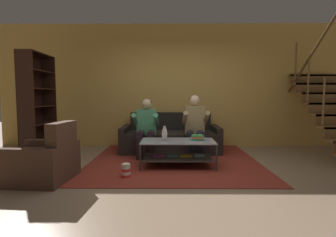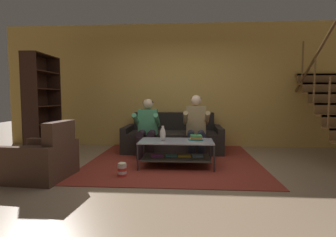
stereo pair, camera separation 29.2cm
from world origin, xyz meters
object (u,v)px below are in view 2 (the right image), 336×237
vase (163,134)px  person_seated_right (196,124)px  person_seated_left (147,125)px  bookshelf (40,112)px  couch (173,138)px  book_stack (196,138)px  coffee_table (176,150)px  popcorn_tub (122,169)px  armchair (41,160)px

vase → person_seated_right: bearing=52.5°
person_seated_left → bookshelf: size_ratio=0.57×
couch → book_stack: couch is taller
person_seated_left → bookshelf: bearing=-176.9°
couch → person_seated_left: person_seated_left is taller
coffee_table → person_seated_left: bearing=129.8°
popcorn_tub → coffee_table: bearing=38.3°
couch → coffee_table: bearing=-84.6°
couch → vase: (-0.10, -1.34, 0.29)m
couch → person_seated_right: bearing=-50.1°
armchair → popcorn_tub: size_ratio=4.09×
coffee_table → vase: 0.35m
coffee_table → book_stack: 0.39m
bookshelf → popcorn_tub: (1.94, -1.23, -0.77)m
couch → person_seated_right: size_ratio=1.72×
person_seated_left → person_seated_right: size_ratio=0.94×
vase → coffee_table: bearing=7.2°
coffee_table → vase: size_ratio=4.93×
person_seated_right → book_stack: bearing=-92.1°
person_seated_left → bookshelf: (-2.12, -0.11, 0.26)m
coffee_table → popcorn_tub: (-0.78, -0.62, -0.18)m
person_seated_right → vase: person_seated_right is taller
book_stack → bookshelf: 3.14m
vase → popcorn_tub: bearing=-133.3°
popcorn_tub → couch: bearing=71.1°
couch → vase: bearing=-94.4°
bookshelf → coffee_table: bearing=-12.7°
person_seated_left → bookshelf: bookshelf is taller
person_seated_left → vase: size_ratio=4.57×
bookshelf → person_seated_left: bearing=3.1°
armchair → popcorn_tub: (1.15, 0.16, -0.16)m
couch → person_seated_left: bearing=-129.6°
person_seated_right → armchair: (-2.29, -1.51, -0.39)m
armchair → popcorn_tub: 1.17m
person_seated_left → book_stack: person_seated_left is taller
coffee_table → person_seated_right: bearing=64.1°
coffee_table → popcorn_tub: size_ratio=5.66×
couch → book_stack: 1.38m
person_seated_left → bookshelf: 2.14m
bookshelf → couch: bearing=15.0°
person_seated_left → armchair: (-1.32, -1.51, -0.35)m
bookshelf → popcorn_tub: 2.43m
couch → bookshelf: 2.76m
vase → book_stack: size_ratio=0.99×
person_seated_right → bookshelf: bearing=-177.8°
couch → vase: couch is taller
couch → person_seated_left: (-0.48, -0.58, 0.35)m
popcorn_tub → person_seated_right: bearing=49.8°
vase → armchair: 1.88m
couch → person_seated_left: size_ratio=1.83×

